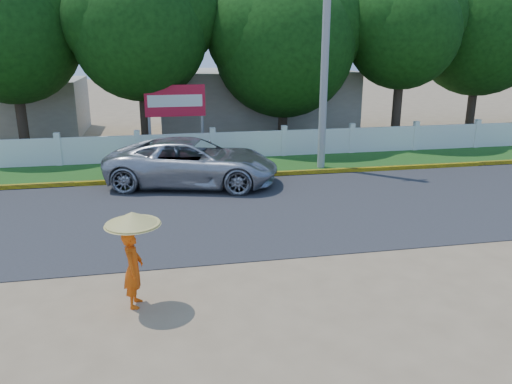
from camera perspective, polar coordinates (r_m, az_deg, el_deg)
ground at (r=10.22m, az=2.19°, el=-10.20°), size 120.00×120.00×0.00m
road at (r=14.30m, az=-1.93°, el=-2.11°), size 60.00×7.00×0.02m
grass_verge at (r=19.29m, az=-4.44°, el=2.86°), size 60.00×3.50×0.03m
curb at (r=17.64m, az=-3.78°, el=1.77°), size 40.00×0.18×0.16m
fence at (r=20.58m, az=-4.95°, el=5.26°), size 40.00×0.10×1.10m
building_near at (r=27.51m, az=-0.28°, el=10.43°), size 10.00×6.00×3.20m
building_far at (r=29.13m, az=-27.01°, el=8.59°), size 8.00×5.00×2.80m
utility_pole at (r=18.78m, az=7.93°, el=16.19°), size 0.28×0.28×8.99m
vehicle at (r=16.81m, az=-7.24°, el=3.40°), size 6.13×3.90×1.57m
monk_with_parasol at (r=9.15m, az=-13.90°, el=-5.96°), size 0.99×0.99×1.80m
billboard at (r=21.32m, az=-9.22°, el=9.84°), size 2.50×0.13×2.95m
tree_row at (r=24.31m, az=7.23°, el=17.05°), size 39.62×7.45×8.55m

